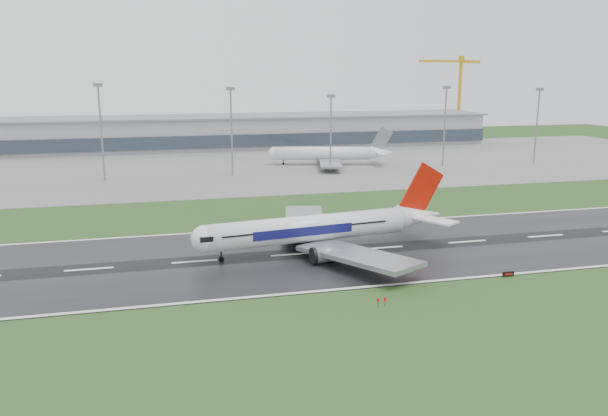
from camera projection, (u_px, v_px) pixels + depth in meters
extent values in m
plane|color=#214318|center=(383.00, 248.00, 128.14)|extent=(520.00, 520.00, 0.00)
cube|color=black|center=(383.00, 248.00, 128.13)|extent=(400.00, 45.00, 0.10)
cube|color=slate|center=(273.00, 163.00, 246.48)|extent=(400.00, 130.00, 0.08)
cube|color=gray|center=(251.00, 132.00, 301.63)|extent=(240.00, 36.00, 15.00)
cylinder|color=gray|center=(101.00, 135.00, 204.24)|extent=(0.64, 0.64, 32.16)
cylinder|color=gray|center=(232.00, 134.00, 214.79)|extent=(0.64, 0.64, 30.67)
cylinder|color=gray|center=(331.00, 135.00, 223.76)|extent=(0.64, 0.64, 27.76)
cylinder|color=gray|center=(444.00, 129.00, 234.27)|extent=(0.64, 0.64, 30.56)
cylinder|color=gray|center=(537.00, 128.00, 243.95)|extent=(0.64, 0.64, 29.62)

